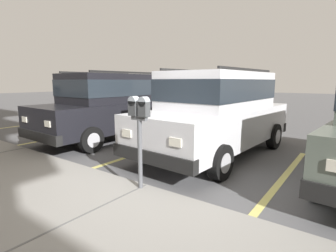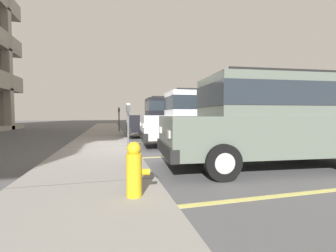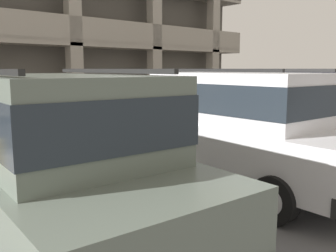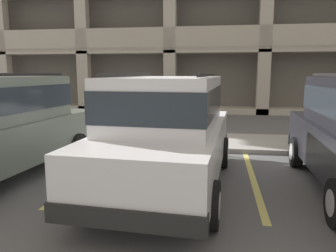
{
  "view_description": "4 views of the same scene",
  "coord_description": "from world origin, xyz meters",
  "px_view_note": "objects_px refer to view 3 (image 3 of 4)",
  "views": [
    {
      "loc": [
        -2.63,
        3.23,
        1.76
      ],
      "look_at": [
        0.21,
        -0.66,
        0.94
      ],
      "focal_mm": 28.0,
      "sensor_mm": 36.0,
      "label": 1
    },
    {
      "loc": [
        -7.58,
        0.94,
        1.16
      ],
      "look_at": [
        0.27,
        -1.09,
        0.75
      ],
      "focal_mm": 24.0,
      "sensor_mm": 36.0,
      "label": 2
    },
    {
      "loc": [
        -5.13,
        -6.39,
        2.04
      ],
      "look_at": [
        0.39,
        -0.41,
        0.79
      ],
      "focal_mm": 40.0,
      "sensor_mm": 36.0,
      "label": 3
    },
    {
      "loc": [
        0.96,
        -8.09,
        2.05
      ],
      "look_at": [
        -0.25,
        -0.41,
        0.77
      ],
      "focal_mm": 35.0,
      "sensor_mm": 36.0,
      "label": 4
    }
  ],
  "objects_px": {
    "dark_hatchback": "(317,109)",
    "parking_meter_far": "(284,92)",
    "silver_suv": "(237,124)",
    "parking_meter_near": "(133,107)",
    "red_sedan": "(54,154)"
  },
  "relations": [
    {
      "from": "parking_meter_far",
      "to": "red_sedan",
      "type": "bearing_deg",
      "value": -163.57
    },
    {
      "from": "dark_hatchback",
      "to": "red_sedan",
      "type": "bearing_deg",
      "value": -176.18
    },
    {
      "from": "dark_hatchback",
      "to": "parking_meter_far",
      "type": "distance_m",
      "value": 4.08
    },
    {
      "from": "parking_meter_near",
      "to": "parking_meter_far",
      "type": "relative_size",
      "value": 0.95
    },
    {
      "from": "silver_suv",
      "to": "red_sedan",
      "type": "xyz_separation_m",
      "value": [
        -3.37,
        -0.01,
        0.0
      ]
    },
    {
      "from": "dark_hatchback",
      "to": "parking_meter_near",
      "type": "bearing_deg",
      "value": 144.93
    },
    {
      "from": "red_sedan",
      "to": "parking_meter_near",
      "type": "relative_size",
      "value": 3.47
    },
    {
      "from": "dark_hatchback",
      "to": "parking_meter_near",
      "type": "relative_size",
      "value": 3.4
    },
    {
      "from": "red_sedan",
      "to": "parking_meter_near",
      "type": "distance_m",
      "value": 4.37
    },
    {
      "from": "parking_meter_far",
      "to": "parking_meter_near",
      "type": "bearing_deg",
      "value": -179.57
    },
    {
      "from": "dark_hatchback",
      "to": "parking_meter_far",
      "type": "height_order",
      "value": "dark_hatchback"
    },
    {
      "from": "silver_suv",
      "to": "dark_hatchback",
      "type": "distance_m",
      "value": 3.43
    },
    {
      "from": "silver_suv",
      "to": "dark_hatchback",
      "type": "relative_size",
      "value": 1.01
    },
    {
      "from": "silver_suv",
      "to": "parking_meter_near",
      "type": "bearing_deg",
      "value": 94.86
    },
    {
      "from": "red_sedan",
      "to": "parking_meter_far",
      "type": "height_order",
      "value": "red_sedan"
    }
  ]
}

